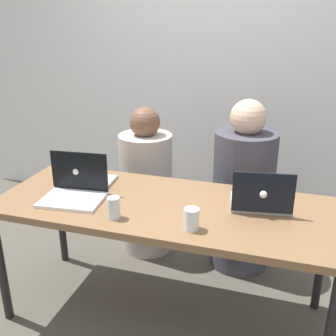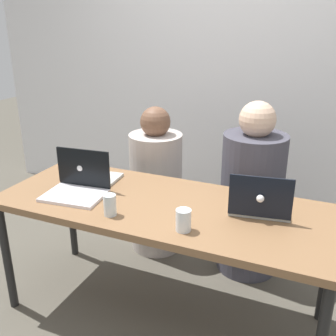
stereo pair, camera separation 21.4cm
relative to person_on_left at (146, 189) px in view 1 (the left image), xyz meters
The scene contains 10 objects.
ground_plane 0.90m from the person_on_left, 62.14° to the right, with size 12.00×12.00×0.00m, color #524D43.
back_wall 1.26m from the person_on_left, 67.93° to the left, with size 4.82×0.10×2.67m, color silver.
desk 0.78m from the person_on_left, 62.14° to the right, with size 1.85×0.73×0.73m.
person_on_left is the anchor object (origin of this frame).
person_on_right 0.71m from the person_on_left, ahead, with size 0.51×0.51×1.20m.
laptop_back_left 0.67m from the person_on_left, 107.36° to the right, with size 0.33×0.29×0.24m.
laptop_front_left 0.82m from the person_on_left, 100.67° to the right, with size 0.35×0.30×0.24m.
laptop_back_right 1.08m from the person_on_left, 33.85° to the right, with size 0.34×0.29×0.23m.
water_glass_right 1.10m from the person_on_left, 57.92° to the right, with size 0.07×0.07×0.11m.
water_glass_left 0.96m from the person_on_left, 79.69° to the right, with size 0.07×0.07×0.11m.
Camera 1 is at (0.59, -1.84, 1.67)m, focal length 42.00 mm.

